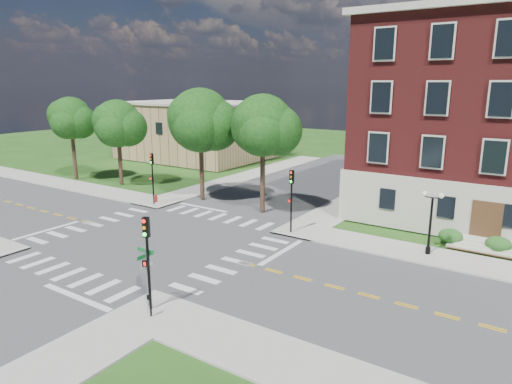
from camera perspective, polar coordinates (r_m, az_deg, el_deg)
The scene contains 19 objects.
ground at distance 34.11m, azimuth -12.36°, elevation -5.96°, with size 160.00×160.00×0.00m, color #244814.
road_ew at distance 34.10m, azimuth -12.36°, elevation -5.95°, with size 90.00×12.00×0.01m, color #3D3D3F.
road_ns at distance 34.10m, azimuth -12.36°, elevation -5.95°, with size 12.00×90.00×0.01m, color #3D3D3F.
sidewalk_ne at distance 39.96m, azimuth 20.63°, elevation -3.54°, with size 34.00×34.00×0.12m.
sidewalk_nw at distance 55.09m, azimuth -12.14°, elevation 1.57°, with size 34.00×34.00×0.12m.
crosswalk_east at distance 29.63m, azimuth -2.46°, elevation -8.68°, with size 2.20×10.20×0.02m, color silver, non-canonical shape.
stop_bar_east at distance 31.16m, azimuth 3.21°, elevation -7.55°, with size 0.40×5.50×0.00m, color silver.
secondary_building at distance 69.48m, azimuth -7.53°, elevation 7.71°, with size 20.40×15.40×8.30m.
tree_a at distance 57.16m, azimuth -22.15°, elevation 8.52°, with size 4.83×4.83×9.51m.
tree_b at distance 52.27m, azimuth -16.92°, elevation 8.16°, with size 5.18×5.18×9.32m.
tree_c at distance 43.71m, azimuth -6.98°, elevation 8.85°, with size 6.05×6.05×10.63m.
tree_d at distance 38.96m, azimuth 0.85°, elevation 8.28°, with size 5.31×5.31×10.19m.
traffic_signal_se at distance 23.00m, azimuth -13.44°, elevation -7.24°, with size 0.37×0.44×4.80m.
traffic_signal_ne at distance 34.01m, azimuth 4.45°, elevation -0.13°, with size 0.38×0.45×4.80m.
traffic_signal_nw at distance 42.94m, azimuth -12.85°, elevation 2.44°, with size 0.34×0.39×4.80m.
twin_lamp_west at distance 31.87m, azimuth 21.01°, elevation -3.19°, with size 1.36×0.36×4.23m.
street_sign_pole at distance 23.59m, azimuth -13.55°, elevation -9.00°, with size 1.10×1.10×3.10m.
push_button_post at distance 23.23m, azimuth -13.09°, elevation -13.44°, with size 0.14×0.21×1.20m.
fire_hydrant at distance 44.35m, azimuth -12.39°, elevation -0.79°, with size 0.35×0.35×0.75m.
Camera 1 is at (23.39, -22.15, 11.20)m, focal length 32.00 mm.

